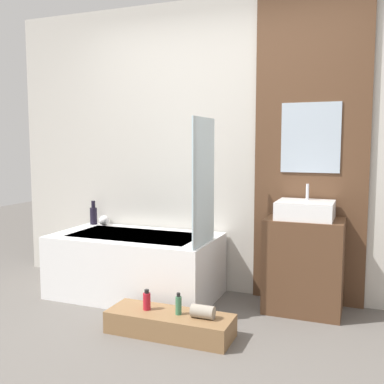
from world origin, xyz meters
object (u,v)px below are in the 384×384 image
object	(u,v)px
sink	(305,210)
vase_round_light	(104,220)
bathtub	(136,265)
bottle_soap_primary	(147,301)
wooden_step_bench	(170,324)
vase_tall_dark	(94,215)
bottle_soap_secondary	(178,305)

from	to	relation	value
sink	vase_round_light	world-z (taller)	sink
bathtub	bottle_soap_primary	world-z (taller)	bathtub
sink	vase_round_light	bearing A→B (deg)	176.13
wooden_step_bench	sink	size ratio (longest dim) A/B	2.06
bathtub	vase_tall_dark	world-z (taller)	vase_tall_dark
bottle_soap_secondary	bathtub	bearing A→B (deg)	136.91
vase_tall_dark	bottle_soap_primary	size ratio (longest dim) A/B	1.58
sink	vase_round_light	size ratio (longest dim) A/B	4.49
sink	vase_tall_dark	xyz separation A→B (m)	(-2.05, 0.14, -0.18)
wooden_step_bench	vase_round_light	xyz separation A→B (m)	(-1.12, 0.93, 0.51)
wooden_step_bench	vase_round_light	world-z (taller)	vase_round_light
vase_tall_dark	vase_round_light	world-z (taller)	vase_tall_dark
sink	wooden_step_bench	bearing A→B (deg)	-135.20
vase_round_light	bathtub	bearing A→B (deg)	-30.31
sink	vase_tall_dark	world-z (taller)	sink
bottle_soap_primary	bottle_soap_secondary	xyz separation A→B (m)	(0.25, 0.00, 0.00)
vase_round_light	vase_tall_dark	bearing A→B (deg)	173.93
vase_tall_dark	bottle_soap_primary	distance (m)	1.49
bathtub	wooden_step_bench	world-z (taller)	bathtub
bathtub	sink	size ratio (longest dim) A/B	3.29
wooden_step_bench	bottle_soap_secondary	size ratio (longest dim) A/B	5.82
sink	bottle_soap_secondary	distance (m)	1.24
vase_tall_dark	vase_round_light	xyz separation A→B (m)	(0.13, -0.01, -0.05)
vase_round_light	bottle_soap_primary	bearing A→B (deg)	-44.83
vase_tall_dark	bathtub	bearing A→B (deg)	-25.94
vase_tall_dark	vase_round_light	distance (m)	0.14
vase_tall_dark	bottle_soap_primary	xyz separation A→B (m)	(1.07, -0.95, -0.42)
vase_round_light	sink	bearing A→B (deg)	-3.87
bathtub	bottle_soap_secondary	distance (m)	0.94
bottle_soap_primary	sink	bearing A→B (deg)	39.11
vase_round_light	bottle_soap_primary	distance (m)	1.37
sink	vase_tall_dark	size ratio (longest dim) A/B	1.86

